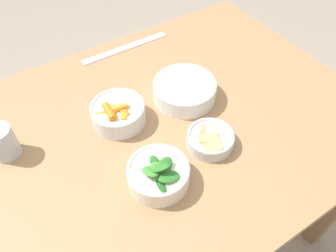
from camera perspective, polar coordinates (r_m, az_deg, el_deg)
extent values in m
plane|color=gray|center=(1.59, -0.29, -17.48)|extent=(10.00, 10.00, 0.00)
cube|color=#99724C|center=(0.97, -0.45, 0.34)|extent=(1.20, 0.89, 0.03)
cube|color=olive|center=(1.68, 8.15, 7.63)|extent=(0.06, 0.06, 0.72)
cylinder|color=silver|center=(0.95, -8.63, 2.12)|extent=(0.16, 0.16, 0.05)
torus|color=silver|center=(0.93, -8.82, 3.27)|extent=(0.16, 0.16, 0.01)
cylinder|color=orange|center=(0.93, -10.73, 1.96)|extent=(0.06, 0.04, 0.02)
cylinder|color=orange|center=(0.91, -7.55, 1.74)|extent=(0.04, 0.05, 0.02)
cylinder|color=orange|center=(0.95, -9.66, 3.48)|extent=(0.04, 0.05, 0.02)
cylinder|color=orange|center=(0.93, -9.32, 2.72)|extent=(0.04, 0.03, 0.02)
cylinder|color=orange|center=(0.92, -7.96, 2.33)|extent=(0.03, 0.05, 0.02)
cylinder|color=orange|center=(0.91, -10.20, 2.48)|extent=(0.03, 0.06, 0.02)
cylinder|color=orange|center=(0.91, -9.54, 2.17)|extent=(0.04, 0.06, 0.02)
cylinder|color=orange|center=(0.92, -8.43, 3.20)|extent=(0.05, 0.03, 0.02)
cylinder|color=silver|center=(0.81, -1.67, -8.54)|extent=(0.15, 0.15, 0.05)
torus|color=silver|center=(0.79, -1.71, -7.51)|extent=(0.15, 0.15, 0.01)
ellipsoid|color=#2D7028|center=(0.77, 0.10, -8.87)|extent=(0.07, 0.05, 0.03)
ellipsoid|color=#2D7028|center=(0.77, -1.52, -7.31)|extent=(0.07, 0.06, 0.05)
ellipsoid|color=#3D8433|center=(0.78, -3.07, -7.90)|extent=(0.05, 0.07, 0.05)
ellipsoid|color=#2D7028|center=(0.78, -0.65, -7.06)|extent=(0.06, 0.05, 0.04)
ellipsoid|color=#2D7028|center=(0.79, -2.26, -6.39)|extent=(0.03, 0.04, 0.03)
ellipsoid|color=#235B23|center=(0.77, -0.81, -10.18)|extent=(0.05, 0.07, 0.04)
ellipsoid|color=#2D7028|center=(0.79, 1.11, -8.33)|extent=(0.04, 0.05, 0.04)
ellipsoid|color=#4C933D|center=(0.78, -1.67, -7.30)|extent=(0.05, 0.04, 0.04)
cylinder|color=white|center=(1.01, 2.90, 6.16)|extent=(0.19, 0.19, 0.05)
torus|color=white|center=(0.99, 2.96, 7.31)|extent=(0.19, 0.19, 0.01)
cylinder|color=brown|center=(1.01, 2.88, 5.82)|extent=(0.18, 0.18, 0.03)
ellipsoid|color=#A36B4C|center=(1.00, -1.59, 6.66)|extent=(0.01, 0.01, 0.01)
ellipsoid|color=#AD7551|center=(0.97, 2.08, 5.16)|extent=(0.01, 0.01, 0.01)
ellipsoid|color=#A36B4C|center=(1.01, 7.11, 6.51)|extent=(0.01, 0.01, 0.01)
ellipsoid|color=#AD7551|center=(0.99, 7.47, 5.77)|extent=(0.01, 0.01, 0.01)
ellipsoid|color=#8E5B3D|center=(0.96, 1.25, 4.65)|extent=(0.01, 0.01, 0.01)
ellipsoid|color=#AD7551|center=(0.97, -0.87, 4.93)|extent=(0.01, 0.01, 0.01)
ellipsoid|color=#8E5B3D|center=(1.06, 3.39, 9.65)|extent=(0.01, 0.01, 0.01)
ellipsoid|color=#A36B4C|center=(0.95, 5.48, 3.63)|extent=(0.01, 0.01, 0.01)
ellipsoid|color=#8E5B3D|center=(1.03, 2.58, 8.54)|extent=(0.01, 0.01, 0.01)
ellipsoid|color=#AD7551|center=(1.04, 5.24, 8.61)|extent=(0.01, 0.01, 0.01)
cylinder|color=beige|center=(0.97, 4.27, 5.63)|extent=(0.03, 0.03, 0.01)
cylinder|color=tan|center=(1.05, 2.18, 9.45)|extent=(0.03, 0.03, 0.01)
cylinder|color=#E0A88E|center=(1.04, 5.70, 8.87)|extent=(0.03, 0.03, 0.01)
cylinder|color=tan|center=(0.96, 6.06, 4.96)|extent=(0.03, 0.03, 0.01)
cylinder|color=#E0A88E|center=(1.05, 4.21, 9.18)|extent=(0.03, 0.03, 0.01)
cylinder|color=silver|center=(0.89, 7.37, -2.39)|extent=(0.13, 0.13, 0.03)
torus|color=silver|center=(0.88, 7.48, -1.69)|extent=(0.13, 0.13, 0.01)
cube|color=tan|center=(0.90, 8.51, -1.69)|extent=(0.07, 0.06, 0.01)
cube|color=tan|center=(0.91, 8.73, -0.73)|extent=(0.05, 0.05, 0.02)
cube|color=tan|center=(0.89, 7.33, -1.22)|extent=(0.08, 0.08, 0.01)
cube|color=tan|center=(0.88, 7.21, -1.98)|extent=(0.07, 0.07, 0.01)
cube|color=tan|center=(0.86, 7.36, -2.98)|extent=(0.07, 0.07, 0.02)
cube|color=#EFB7C6|center=(1.23, -7.43, 13.35)|extent=(0.33, 0.03, 0.00)
cylinder|color=#B2B7C1|center=(0.95, -26.86, -2.54)|extent=(0.07, 0.07, 0.09)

